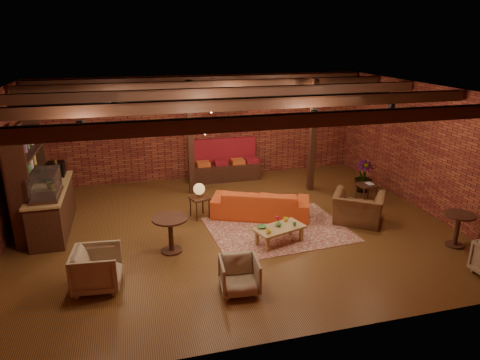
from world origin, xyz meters
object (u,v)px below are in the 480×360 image
object	(u,v)px
coffee_table	(279,229)
round_table_left	(171,229)
plant_tall	(367,145)
side_table_lamp	(199,192)
armchair_right	(359,203)
armchair_b	(239,274)
side_table_book	(367,186)
round_table_right	(458,225)
sofa	(260,203)
armchair_a	(97,267)

from	to	relation	value
coffee_table	round_table_left	size ratio (longest dim) A/B	1.57
coffee_table	plant_tall	size ratio (longest dim) A/B	0.44
side_table_lamp	armchair_right	bearing A→B (deg)	-19.40
side_table_lamp	armchair_b	xyz separation A→B (m)	(0.13, -3.39, -0.34)
armchair_right	side_table_lamp	bearing A→B (deg)	16.21
side_table_book	plant_tall	size ratio (longest dim) A/B	0.19
armchair_right	round_table_right	distance (m)	2.18
coffee_table	side_table_lamp	xyz separation A→B (m)	(-1.43, 1.82, 0.34)
side_table_lamp	sofa	bearing A→B (deg)	-11.80
round_table_right	armchair_b	bearing A→B (deg)	-174.57
armchair_b	sofa	bearing A→B (deg)	70.92
coffee_table	round_table_left	xyz separation A→B (m)	(-2.32, 0.21, 0.19)
armchair_a	armchair_right	world-z (taller)	armchair_right
sofa	side_table_book	xyz separation A→B (m)	(3.05, 0.16, 0.13)
coffee_table	round_table_right	bearing A→B (deg)	-16.82
sofa	armchair_right	xyz separation A→B (m)	(2.16, -0.97, 0.15)
round_table_left	armchair_b	size ratio (longest dim) A/B	1.12
sofa	armchair_a	size ratio (longest dim) A/B	2.89
sofa	armchair_a	xyz separation A→B (m)	(-3.79, -2.32, 0.07)
side_table_lamp	armchair_b	bearing A→B (deg)	-87.78
side_table_lamp	armchair_b	world-z (taller)	side_table_lamp
coffee_table	side_table_book	bearing A→B (deg)	28.16
armchair_b	side_table_book	size ratio (longest dim) A/B	1.28
armchair_b	armchair_right	distance (m)	4.10
armchair_a	plant_tall	xyz separation A→B (m)	(7.21, 3.27, 0.97)
side_table_book	round_table_right	size ratio (longest dim) A/B	0.72
coffee_table	armchair_b	distance (m)	2.04
armchair_right	round_table_right	xyz separation A→B (m)	(1.44, -1.63, -0.00)
sofa	armchair_right	bearing A→B (deg)	178.38
round_table_right	round_table_left	bearing A→B (deg)	167.59
sofa	coffee_table	bearing A→B (deg)	110.68
side_table_book	plant_tall	world-z (taller)	plant_tall
side_table_lamp	round_table_right	bearing A→B (deg)	-29.86
round_table_left	armchair_right	xyz separation A→B (m)	(4.53, 0.32, -0.02)
sofa	side_table_book	bearing A→B (deg)	-154.44
sofa	round_table_left	size ratio (longest dim) A/B	3.10
side_table_lamp	armchair_right	world-z (taller)	armchair_right
coffee_table	armchair_right	xyz separation A→B (m)	(2.21, 0.53, 0.16)
armchair_a	round_table_left	bearing A→B (deg)	-48.93
side_table_book	sofa	bearing A→B (deg)	-177.08
round_table_left	plant_tall	world-z (taller)	plant_tall
armchair_a	armchair_b	xyz separation A→B (m)	(2.44, -0.76, -0.07)
armchair_a	side_table_book	xyz separation A→B (m)	(6.84, 2.47, 0.06)
side_table_book	round_table_left	bearing A→B (deg)	-165.00
plant_tall	coffee_table	bearing A→B (deg)	-144.72
side_table_lamp	round_table_right	world-z (taller)	side_table_lamp
sofa	side_table_lamp	bearing A→B (deg)	10.84
coffee_table	side_table_lamp	distance (m)	2.34
round_table_left	round_table_right	world-z (taller)	round_table_left
armchair_right	plant_tall	bearing A→B (deg)	-87.48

